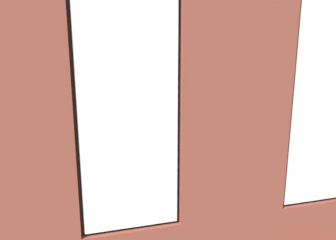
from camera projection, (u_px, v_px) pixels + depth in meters
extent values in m
cube|color=brown|center=(164.00, 175.00, 5.85)|extent=(6.63, 6.29, 0.10)
cube|color=brown|center=(235.00, 128.00, 2.91)|extent=(1.13, 0.16, 3.07)
cube|color=brown|center=(311.00, 226.00, 3.42)|extent=(0.92, 0.16, 0.63)
cube|color=white|center=(327.00, 101.00, 3.09)|extent=(0.86, 0.03, 2.20)
cube|color=#38281E|center=(323.00, 100.00, 3.14)|extent=(0.92, 0.04, 2.26)
cube|color=white|center=(129.00, 110.00, 2.56)|extent=(0.86, 0.03, 2.20)
cube|color=#38281E|center=(128.00, 109.00, 2.61)|extent=(0.92, 0.04, 2.26)
cube|color=tan|center=(226.00, 211.00, 3.19)|extent=(3.17, 0.24, 0.06)
cube|color=black|center=(234.00, 47.00, 2.84)|extent=(0.40, 0.03, 0.52)
cube|color=teal|center=(233.00, 48.00, 2.85)|extent=(0.34, 0.01, 0.46)
cube|color=black|center=(207.00, 216.00, 3.85)|extent=(1.86, 0.85, 0.42)
cube|color=black|center=(218.00, 198.00, 3.46)|extent=(1.86, 0.24, 0.38)
cube|color=black|center=(264.00, 186.00, 4.00)|extent=(0.22, 0.85, 0.24)
cube|color=black|center=(144.00, 201.00, 3.58)|extent=(0.22, 0.85, 0.24)
cube|color=#232326|center=(231.00, 192.00, 3.93)|extent=(0.65, 0.65, 0.12)
cube|color=#232326|center=(180.00, 198.00, 3.74)|extent=(0.65, 0.65, 0.12)
cube|color=black|center=(285.00, 162.00, 5.80)|extent=(0.90, 1.90, 0.42)
cube|color=black|center=(301.00, 141.00, 5.80)|extent=(0.29, 1.89, 0.38)
cube|color=black|center=(261.00, 136.00, 6.51)|extent=(0.86, 0.24, 0.24)
cube|color=black|center=(319.00, 161.00, 4.95)|extent=(0.86, 0.24, 0.24)
cube|color=#232326|center=(272.00, 144.00, 6.07)|extent=(0.66, 0.68, 0.12)
cube|color=#232326|center=(297.00, 155.00, 5.39)|extent=(0.66, 0.68, 0.12)
cube|color=tan|center=(160.00, 155.00, 5.70)|extent=(1.40, 0.89, 0.04)
cube|color=tan|center=(185.00, 156.00, 6.27)|extent=(0.07, 0.07, 0.37)
cube|color=tan|center=(124.00, 161.00, 5.94)|extent=(0.07, 0.07, 0.37)
cube|color=tan|center=(199.00, 169.00, 5.55)|extent=(0.07, 0.07, 0.37)
cube|color=tan|center=(130.00, 176.00, 5.22)|extent=(0.07, 0.07, 0.37)
cylinder|color=#33567F|center=(150.00, 151.00, 5.75)|extent=(0.07, 0.07, 0.09)
cylinder|color=gray|center=(160.00, 151.00, 5.69)|extent=(0.14, 0.14, 0.10)
sphere|color=#1E5B28|center=(160.00, 145.00, 5.66)|extent=(0.17, 0.17, 0.17)
cube|color=#59595B|center=(167.00, 155.00, 5.60)|extent=(0.15, 0.16, 0.02)
cube|color=#B2B2B7|center=(177.00, 149.00, 5.94)|extent=(0.18, 0.10, 0.02)
cube|color=black|center=(18.00, 165.00, 5.51)|extent=(1.21, 0.42, 0.51)
cube|color=black|center=(16.00, 151.00, 5.45)|extent=(0.52, 0.20, 0.05)
cube|color=black|center=(16.00, 148.00, 5.44)|extent=(0.06, 0.04, 0.06)
cube|color=black|center=(14.00, 128.00, 5.37)|extent=(1.18, 0.04, 0.66)
cube|color=black|center=(14.00, 128.00, 5.39)|extent=(1.13, 0.01, 0.61)
cylinder|color=olive|center=(135.00, 139.00, 7.75)|extent=(0.47, 0.47, 0.28)
ellipsoid|color=silver|center=(134.00, 127.00, 7.68)|extent=(1.05, 1.05, 0.42)
ellipsoid|color=navy|center=(131.00, 123.00, 7.64)|extent=(0.44, 0.44, 0.18)
cylinder|color=brown|center=(203.00, 154.00, 6.65)|extent=(0.18, 0.18, 0.19)
cylinder|color=brown|center=(203.00, 147.00, 6.62)|extent=(0.03, 0.03, 0.16)
ellipsoid|color=#286B2D|center=(204.00, 136.00, 6.57)|extent=(0.42, 0.42, 0.33)
cylinder|color=#47423D|center=(229.00, 131.00, 8.46)|extent=(0.36, 0.36, 0.35)
cylinder|color=brown|center=(229.00, 123.00, 8.41)|extent=(0.05, 0.05, 0.11)
ellipsoid|color=#3D8E42|center=(230.00, 112.00, 8.35)|extent=(0.59, 0.59, 0.51)
cylinder|color=brown|center=(298.00, 204.00, 4.21)|extent=(0.39, 0.39, 0.38)
cylinder|color=brown|center=(300.00, 181.00, 4.14)|extent=(0.07, 0.07, 0.30)
cone|color=#3D8E42|center=(291.00, 153.00, 4.02)|extent=(0.50, 0.19, 0.64)
cone|color=#3D8E42|center=(316.00, 160.00, 3.86)|extent=(0.24, 0.59, 0.59)
cone|color=#3D8E42|center=(315.00, 153.00, 4.16)|extent=(0.61, 0.25, 0.56)
cone|color=#3D8E42|center=(294.00, 148.00, 4.24)|extent=(0.21, 0.53, 0.62)
cylinder|color=beige|center=(43.00, 192.00, 4.68)|extent=(0.26, 0.26, 0.27)
cylinder|color=brown|center=(41.00, 172.00, 4.61)|extent=(0.05, 0.05, 0.41)
cone|color=#1E5B28|center=(23.00, 150.00, 4.44)|extent=(0.56, 0.24, 0.49)
cone|color=#1E5B28|center=(28.00, 150.00, 4.34)|extent=(0.42, 0.50, 0.53)
cone|color=#1E5B28|center=(39.00, 151.00, 4.34)|extent=(0.21, 0.54, 0.51)
cone|color=#1E5B28|center=(48.00, 145.00, 4.48)|extent=(0.47, 0.35, 0.57)
cone|color=#1E5B28|center=(52.00, 144.00, 4.64)|extent=(0.53, 0.31, 0.53)
cone|color=#1E5B28|center=(44.00, 142.00, 4.69)|extent=(0.31, 0.49, 0.56)
cone|color=#1E5B28|center=(32.00, 145.00, 4.67)|extent=(0.42, 0.53, 0.49)
cylinder|color=brown|center=(76.00, 224.00, 3.25)|extent=(0.05, 0.05, 0.10)
ellipsoid|color=#1E5B28|center=(74.00, 196.00, 3.19)|extent=(0.68, 0.68, 0.56)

